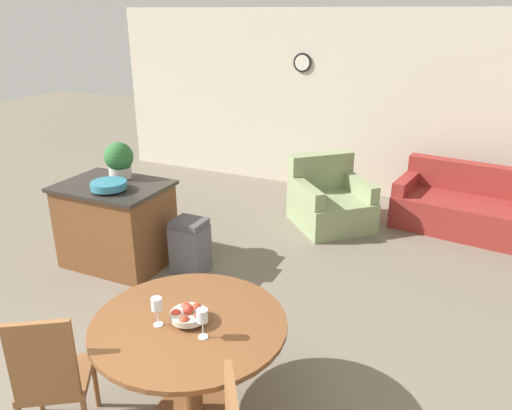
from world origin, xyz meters
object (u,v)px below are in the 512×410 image
at_px(dining_chair_near_left, 51,375).
at_px(fruit_bowl, 189,314).
at_px(wine_glass_left, 157,305).
at_px(trash_bin, 190,247).
at_px(potted_plant, 119,160).
at_px(couch, 477,211).
at_px(teal_bowl, 109,185).
at_px(wine_glass_right, 202,317).
at_px(kitchen_island, 116,224).
at_px(dining_table, 190,344).
at_px(armchair, 329,203).

height_order(dining_chair_near_left, fruit_bowl, dining_chair_near_left).
relative_size(wine_glass_left, trash_bin, 0.33).
relative_size(fruit_bowl, potted_plant, 0.60).
height_order(fruit_bowl, trash_bin, fruit_bowl).
distance_m(dining_chair_near_left, couch, 5.29).
bearing_deg(teal_bowl, dining_chair_near_left, -59.42).
bearing_deg(teal_bowl, wine_glass_right, -37.32).
bearing_deg(kitchen_island, trash_bin, 9.42).
bearing_deg(wine_glass_right, dining_table, 148.73).
height_order(dining_table, trash_bin, dining_table).
distance_m(wine_glass_right, potted_plant, 2.94).
height_order(dining_table, fruit_bowl, fruit_bowl).
relative_size(dining_chair_near_left, potted_plant, 2.47).
relative_size(dining_table, kitchen_island, 1.12).
bearing_deg(couch, fruit_bowl, -103.13).
height_order(wine_glass_left, kitchen_island, wine_glass_left).
bearing_deg(fruit_bowl, couch, 69.10).
xyz_separation_m(dining_table, kitchen_island, (-1.97, 1.61, -0.13)).
bearing_deg(armchair, trash_bin, -160.07).
relative_size(dining_table, dining_chair_near_left, 1.30).
bearing_deg(potted_plant, couch, 33.16).
xyz_separation_m(dining_chair_near_left, armchair, (0.52, 4.20, -0.23)).
height_order(dining_table, potted_plant, potted_plant).
relative_size(dining_table, armchair, 1.00).
bearing_deg(teal_bowl, trash_bin, 22.70).
height_order(fruit_bowl, potted_plant, potted_plant).
bearing_deg(wine_glass_right, wine_glass_left, -178.10).
bearing_deg(dining_table, kitchen_island, 140.68).
distance_m(wine_glass_left, potted_plant, 2.71).
relative_size(fruit_bowl, kitchen_island, 0.21).
height_order(kitchen_island, trash_bin, kitchen_island).
xyz_separation_m(dining_table, teal_bowl, (-1.86, 1.44, 0.39)).
xyz_separation_m(teal_bowl, couch, (3.46, 2.77, -0.70)).
bearing_deg(fruit_bowl, teal_bowl, 142.18).
bearing_deg(couch, wine_glass_left, -104.45).
height_order(dining_table, teal_bowl, teal_bowl).
xyz_separation_m(potted_plant, trash_bin, (0.92, -0.08, -0.83)).
bearing_deg(wine_glass_right, armchair, 94.98).
bearing_deg(potted_plant, armchair, 44.14).
bearing_deg(dining_table, dining_chair_near_left, -141.06).
bearing_deg(armchair, teal_bowl, -170.91).
bearing_deg(teal_bowl, kitchen_island, 122.84).
bearing_deg(armchair, wine_glass_right, -128.42).
distance_m(wine_glass_left, couch, 4.72).
bearing_deg(wine_glass_right, dining_chair_near_left, -152.11).
distance_m(fruit_bowl, wine_glass_right, 0.22).
bearing_deg(couch, dining_table, -103.11).
relative_size(wine_glass_right, kitchen_island, 0.17).
distance_m(dining_table, kitchen_island, 2.55).
relative_size(dining_chair_near_left, wine_glass_left, 4.96).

